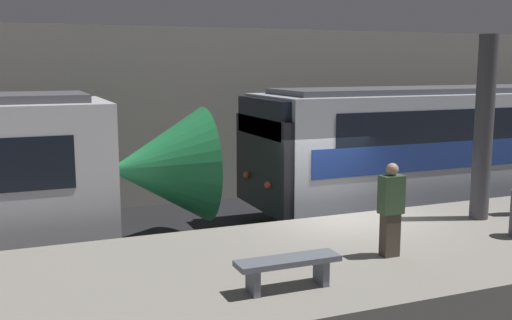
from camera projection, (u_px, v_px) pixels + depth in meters
The scene contains 6 objects.
ground_plane at pixel (342, 261), 12.70m from camera, with size 120.00×120.00×0.00m, color black.
platform at pixel (407, 271), 10.59m from camera, with size 40.00×4.44×1.03m.
station_rear_barrier at pixel (234, 115), 18.35m from camera, with size 50.00×0.15×5.20m.
support_pillar_near at pixel (484, 128), 11.91m from camera, with size 0.37×0.37×3.69m.
person_walking at pixel (391, 208), 9.68m from camera, with size 0.38×0.24×1.54m.
platform_bench at pixel (288, 266), 8.32m from camera, with size 1.50×0.40×0.45m.
Camera 1 is at (-6.31, -10.60, 4.14)m, focal length 42.00 mm.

